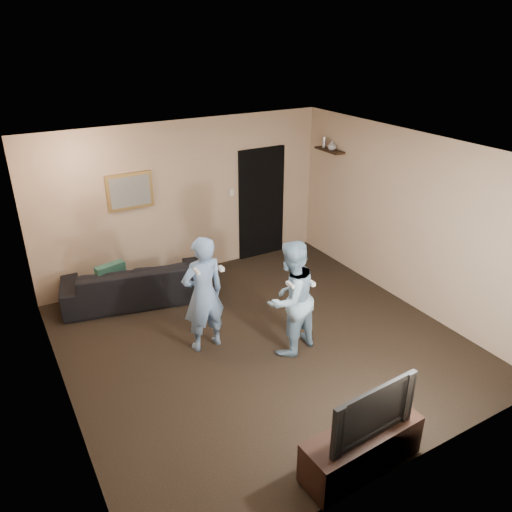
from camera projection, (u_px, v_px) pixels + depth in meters
ground at (261, 342)px, 6.80m from camera, size 5.00×5.00×0.00m
ceiling at (262, 153)px, 5.70m from camera, size 5.00×5.00×0.04m
wall_back at (185, 200)px, 8.21m from camera, size 5.00×0.04×2.60m
wall_front at (409, 362)px, 4.29m from camera, size 5.00×0.04×2.60m
wall_left at (52, 307)px, 5.12m from camera, size 0.04×5.00×2.60m
wall_right at (407, 220)px, 7.38m from camera, size 0.04×5.00×2.60m
sofa at (134, 282)px, 7.70m from camera, size 2.27×1.28×0.62m
throw_pillow at (111, 278)px, 7.48m from camera, size 0.46×0.24×0.44m
painting_frame at (130, 191)px, 7.66m from camera, size 0.72×0.05×0.57m
painting_canvas at (130, 192)px, 7.64m from camera, size 0.62×0.01×0.47m
doorway at (261, 203)px, 8.97m from camera, size 0.90×0.06×2.00m
light_switch at (231, 192)px, 8.58m from camera, size 0.08×0.02×0.12m
wall_shelf at (329, 150)px, 8.45m from camera, size 0.20×0.60×0.03m
shelf_vase at (332, 145)px, 8.36m from camera, size 0.16×0.16×0.15m
shelf_figurine at (324, 142)px, 8.53m from camera, size 0.06×0.06×0.18m
tv_console at (362, 448)px, 4.77m from camera, size 1.27×0.47×0.45m
television at (367, 407)px, 4.56m from camera, size 0.99×0.18×0.56m
wii_player_left at (203, 294)px, 6.38m from camera, size 0.60×0.49×1.59m
wii_player_right at (290, 298)px, 6.32m from camera, size 0.88×0.76×1.55m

